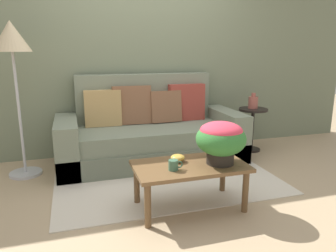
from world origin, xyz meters
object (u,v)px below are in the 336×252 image
Objects in this scene: side_table at (252,122)px; potted_plant at (221,138)px; table_vase at (253,102)px; floor_lamp at (12,48)px; couch at (150,134)px; coffee_table at (190,171)px; snack_bowl at (178,158)px; coffee_mug at (174,165)px.

potted_plant is (-1.14, -1.35, 0.22)m from side_table.
table_vase is at bearing 103.23° from side_table.
side_table is 0.36× the size of floor_lamp.
side_table is (1.42, -0.04, 0.07)m from couch.
snack_bowl reaches higher than coffee_table.
snack_bowl is (1.40, -1.15, -0.93)m from floor_lamp.
couch is 10.71× the size of table_vase.
couch is 3.80× the size of side_table.
table_vase is (-0.00, 0.01, 0.27)m from side_table.
couch is 1.42m from side_table.
couch is at bearing 90.94° from coffee_table.
floor_lamp reaches higher than coffee_table.
coffee_mug is (-0.43, -0.03, -0.18)m from potted_plant.
coffee_mug is at bearing -117.92° from snack_bowl.
coffee_table is 0.59× the size of floor_lamp.
snack_bowl is 0.60× the size of table_vase.
potted_plant is at bearing -23.79° from snack_bowl.
couch is 17.72× the size of snack_bowl.
side_table is at bearing 0.93° from floor_lamp.
couch reaches higher than potted_plant.
floor_lamp is 7.89× the size of table_vase.
table_vase is (1.40, 1.30, 0.33)m from coffee_table.
table_vase is at bearing 39.33° from snack_bowl.
potted_plant is 2.05× the size of table_vase.
floor_lamp is (-1.48, 1.25, 1.03)m from coffee_table.
snack_bowl is (0.10, 0.18, -0.01)m from coffee_mug.
coffee_mug reaches higher than coffee_table.
potted_plant is at bearing -130.02° from table_vase.
side_table is 4.81× the size of coffee_mug.
couch reaches higher than coffee_mug.
coffee_table is 1.64× the size of side_table.
table_vase is at bearing 1.14° from floor_lamp.
coffee_mug is 2.11m from table_vase.
side_table is 1.78m from potted_plant.
couch is at bearing 178.58° from side_table.
side_table reaches higher than coffee_mug.
couch is 1.36× the size of floor_lamp.
side_table is 0.27m from table_vase.
floor_lamp reaches higher than couch.
coffee_table is 0.38m from potted_plant.
couch is 1.33m from coffee_table.
floor_lamp is at bearing -179.07° from side_table.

